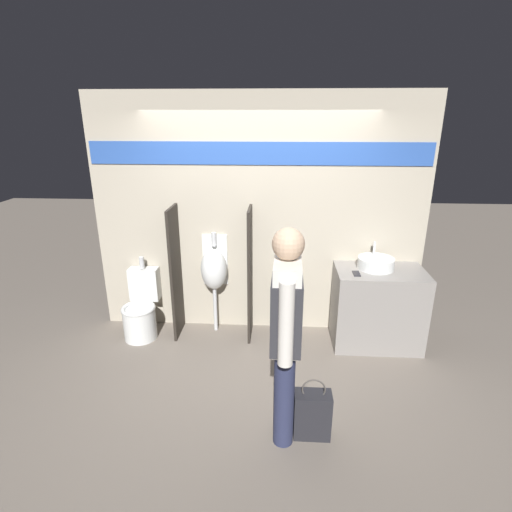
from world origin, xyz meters
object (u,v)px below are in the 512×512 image
object	(u,v)px
urinal_near_counter	(214,269)
urinal_far	(288,271)
shopping_bag	(312,414)
person_in_vest	(286,324)
toilet	(141,311)
sink_basin	(376,263)
cell_phone	(356,274)

from	to	relation	value
urinal_near_counter	urinal_far	world-z (taller)	same
urinal_far	shopping_bag	world-z (taller)	urinal_far
urinal_near_counter	person_in_vest	xyz separation A→B (m)	(0.80, -1.62, 0.23)
toilet	urinal_far	bearing A→B (deg)	5.69
sink_basin	toilet	world-z (taller)	sink_basin
cell_phone	urinal_far	world-z (taller)	urinal_far
urinal_far	shopping_bag	bearing A→B (deg)	-83.42
person_in_vest	shopping_bag	size ratio (longest dim) A/B	3.25
urinal_near_counter	person_in_vest	distance (m)	1.83
urinal_near_counter	urinal_far	bearing A→B (deg)	0.00
cell_phone	toilet	xyz separation A→B (m)	(-2.40, 0.13, -0.58)
urinal_near_counter	urinal_far	distance (m)	0.84
sink_basin	toilet	distance (m)	2.71
shopping_bag	toilet	bearing A→B (deg)	142.00
cell_phone	toilet	bearing A→B (deg)	176.87
urinal_near_counter	shopping_bag	distance (m)	2.01
urinal_near_counter	toilet	size ratio (longest dim) A/B	1.32
cell_phone	person_in_vest	world-z (taller)	person_in_vest
urinal_near_counter	shopping_bag	bearing A→B (deg)	-57.72
urinal_near_counter	person_in_vest	bearing A→B (deg)	-63.72
shopping_bag	sink_basin	bearing A→B (deg)	63.39
cell_phone	toilet	world-z (taller)	toilet
cell_phone	shopping_bag	bearing A→B (deg)	-111.43
sink_basin	urinal_far	bearing A→B (deg)	172.88
urinal_near_counter	shopping_bag	world-z (taller)	urinal_near_counter
sink_basin	shopping_bag	distance (m)	1.85
urinal_far	person_in_vest	bearing A→B (deg)	-91.43
urinal_far	person_in_vest	world-z (taller)	person_in_vest
cell_phone	urinal_near_counter	size ratio (longest dim) A/B	0.12
urinal_near_counter	urinal_far	size ratio (longest dim) A/B	1.00
person_in_vest	toilet	bearing A→B (deg)	49.88
sink_basin	person_in_vest	bearing A→B (deg)	-123.24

